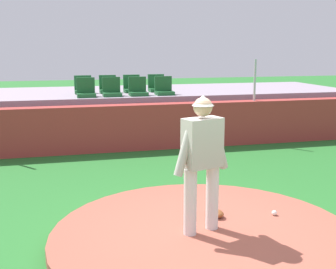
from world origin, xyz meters
TOP-DOWN VIEW (x-y plane):
  - ground_plane at (0.00, 0.00)m, footprint 60.00×60.00m
  - pitchers_mound at (0.00, 0.00)m, footprint 3.97×3.97m
  - pitcher at (-0.04, 0.03)m, footprint 0.81×0.39m
  - baseball at (1.14, 0.28)m, footprint 0.07×0.07m
  - fielding_glove at (0.30, 0.44)m, footprint 0.30×0.35m
  - brick_barrier at (0.00, 5.52)m, footprint 16.04×0.40m
  - fence_post_right at (3.24, 5.52)m, footprint 0.06×0.06m
  - bleacher_platform at (0.00, 8.00)m, footprint 13.93×3.74m
  - stadium_chair_0 at (-1.05, 6.63)m, footprint 0.48×0.44m
  - stadium_chair_1 at (-0.37, 6.66)m, footprint 0.48×0.44m
  - stadium_chair_2 at (0.34, 6.64)m, footprint 0.48×0.44m
  - stadium_chair_3 at (1.07, 6.66)m, footprint 0.48×0.44m
  - stadium_chair_4 at (-1.07, 7.54)m, footprint 0.48×0.44m
  - stadium_chair_5 at (-0.37, 7.53)m, footprint 0.48×0.44m
  - stadium_chair_6 at (0.33, 7.55)m, footprint 0.48×0.44m
  - stadium_chair_7 at (1.07, 7.58)m, footprint 0.48×0.44m

SIDE VIEW (x-z plane):
  - ground_plane at x=0.00m, z-range 0.00..0.00m
  - pitchers_mound at x=0.00m, z-range 0.00..0.19m
  - baseball at x=1.14m, z-range 0.19..0.26m
  - fielding_glove at x=0.30m, z-range 0.19..0.30m
  - brick_barrier at x=0.00m, z-range 0.00..1.14m
  - bleacher_platform at x=0.00m, z-range 0.00..1.24m
  - pitcher at x=-0.04m, z-range 0.33..2.09m
  - stadium_chair_0 at x=-1.05m, z-range 1.14..1.64m
  - stadium_chair_1 at x=-0.37m, z-range 1.14..1.64m
  - stadium_chair_2 at x=0.34m, z-range 1.14..1.64m
  - stadium_chair_3 at x=1.07m, z-range 1.14..1.64m
  - stadium_chair_4 at x=-1.07m, z-range 1.14..1.64m
  - stadium_chair_5 at x=-0.37m, z-range 1.14..1.64m
  - stadium_chair_6 at x=0.33m, z-range 1.14..1.64m
  - stadium_chair_7 at x=1.07m, z-range 1.14..1.64m
  - fence_post_right at x=3.24m, z-range 1.14..2.22m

